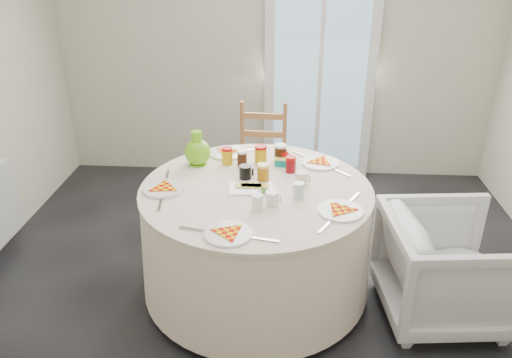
# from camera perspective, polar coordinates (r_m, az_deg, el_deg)

# --- Properties ---
(floor) EXTENTS (4.00, 4.00, 0.00)m
(floor) POSITION_cam_1_polar(r_m,az_deg,el_deg) (3.30, 0.96, -13.76)
(floor) COLOR black
(floor) RESTS_ON ground
(wall_back) EXTENTS (4.00, 0.02, 2.60)m
(wall_back) POSITION_cam_1_polar(r_m,az_deg,el_deg) (4.61, 2.34, 15.81)
(wall_back) COLOR #BCB5A3
(wall_back) RESTS_ON floor
(glass_door) EXTENTS (1.00, 0.08, 2.10)m
(glass_door) POSITION_cam_1_polar(r_m,az_deg,el_deg) (4.62, 7.35, 12.48)
(glass_door) COLOR silver
(glass_door) RESTS_ON floor
(table) EXTENTS (1.45, 1.45, 0.74)m
(table) POSITION_cam_1_polar(r_m,az_deg,el_deg) (3.20, 0.00, -6.85)
(table) COLOR white
(table) RESTS_ON floor
(wooden_chair) EXTENTS (0.43, 0.42, 0.92)m
(wooden_chair) POSITION_cam_1_polar(r_m,az_deg,el_deg) (4.07, 0.56, 2.15)
(wooden_chair) COLOR #9E663F
(wooden_chair) RESTS_ON floor
(armchair) EXTENTS (0.74, 0.78, 0.74)m
(armchair) POSITION_cam_1_polar(r_m,az_deg,el_deg) (3.20, 21.14, -8.62)
(armchair) COLOR silver
(armchair) RESTS_ON floor
(place_settings) EXTENTS (1.63, 1.63, 0.03)m
(place_settings) POSITION_cam_1_polar(r_m,az_deg,el_deg) (3.01, -0.00, -0.51)
(place_settings) COLOR silver
(place_settings) RESTS_ON table
(jar_cluster) EXTENTS (0.53, 0.35, 0.14)m
(jar_cluster) POSITION_cam_1_polar(r_m,az_deg,el_deg) (3.25, 0.11, 2.53)
(jar_cluster) COLOR #A87426
(jar_cluster) RESTS_ON table
(butter_tub) EXTENTS (0.15, 0.11, 0.05)m
(butter_tub) POSITION_cam_1_polar(r_m,az_deg,el_deg) (3.31, 3.37, 2.30)
(butter_tub) COLOR #079186
(butter_tub) RESTS_ON table
(green_pitcher) EXTENTS (0.21, 0.21, 0.23)m
(green_pitcher) POSITION_cam_1_polar(r_m,az_deg,el_deg) (3.30, -6.73, 3.71)
(green_pitcher) COLOR #6FC418
(green_pitcher) RESTS_ON table
(cheese_platter) EXTENTS (0.28, 0.19, 0.03)m
(cheese_platter) POSITION_cam_1_polar(r_m,az_deg,el_deg) (2.98, -0.57, -0.70)
(cheese_platter) COLOR white
(cheese_platter) RESTS_ON table
(mugs_glasses) EXTENTS (0.75, 0.75, 0.10)m
(mugs_glasses) POSITION_cam_1_polar(r_m,az_deg,el_deg) (2.99, 2.00, 0.16)
(mugs_glasses) COLOR gray
(mugs_glasses) RESTS_ON table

